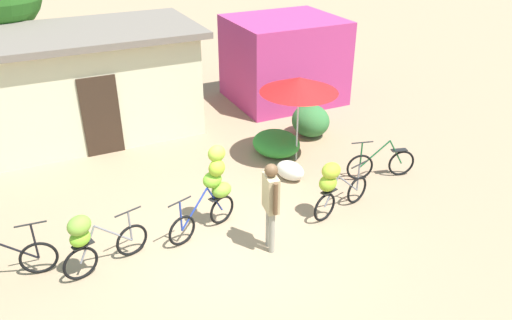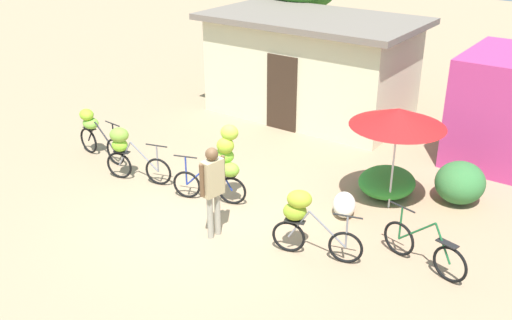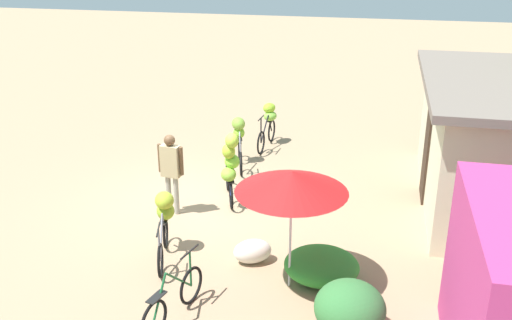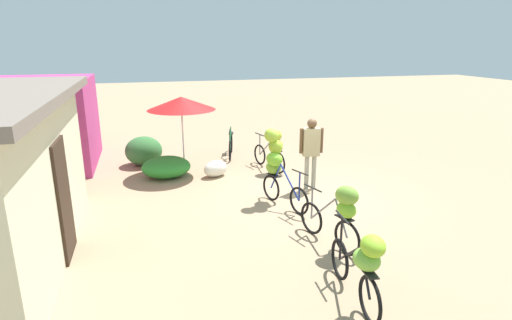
{
  "view_description": "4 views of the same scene",
  "coord_description": "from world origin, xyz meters",
  "px_view_note": "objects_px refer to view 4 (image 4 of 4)",
  "views": [
    {
      "loc": [
        -3.0,
        -7.01,
        5.77
      ],
      "look_at": [
        1.02,
        1.36,
        0.85
      ],
      "focal_mm": 35.32,
      "sensor_mm": 36.0,
      "label": 1
    },
    {
      "loc": [
        6.39,
        -7.47,
        5.71
      ],
      "look_at": [
        0.49,
        0.83,
        1.08
      ],
      "focal_mm": 40.88,
      "sensor_mm": 36.0,
      "label": 2
    },
    {
      "loc": [
        10.98,
        3.66,
        5.64
      ],
      "look_at": [
        -0.02,
        1.27,
        1.18
      ],
      "focal_mm": 40.95,
      "sensor_mm": 36.0,
      "label": 3
    },
    {
      "loc": [
        -8.47,
        3.4,
        3.52
      ],
      "look_at": [
        0.76,
        0.86,
        0.75
      ],
      "focal_mm": 28.89,
      "sensor_mm": 36.0,
      "label": 4
    }
  ],
  "objects_px": {
    "shop_pink": "(42,123)",
    "bicycle_near_pile": "(340,211)",
    "market_umbrella": "(181,103)",
    "bicycle_rightmost": "(231,145)",
    "bicycle_center_loaded": "(276,162)",
    "person_vendor": "(311,146)",
    "bicycle_leftmost": "(363,262)",
    "bicycle_by_shop": "(273,145)",
    "produce_sack": "(216,169)"
  },
  "relations": [
    {
      "from": "shop_pink",
      "to": "bicycle_near_pile",
      "type": "xyz_separation_m",
      "value": [
        -6.87,
        -5.96,
        -0.53
      ]
    },
    {
      "from": "market_umbrella",
      "to": "bicycle_rightmost",
      "type": "height_order",
      "value": "market_umbrella"
    },
    {
      "from": "bicycle_center_loaded",
      "to": "person_vendor",
      "type": "relative_size",
      "value": 0.97
    },
    {
      "from": "bicycle_leftmost",
      "to": "bicycle_rightmost",
      "type": "distance_m",
      "value": 8.07
    },
    {
      "from": "bicycle_by_shop",
      "to": "produce_sack",
      "type": "bearing_deg",
      "value": 91.53
    },
    {
      "from": "person_vendor",
      "to": "bicycle_leftmost",
      "type": "bearing_deg",
      "value": 165.8
    },
    {
      "from": "bicycle_by_shop",
      "to": "bicycle_center_loaded",
      "type": "bearing_deg",
      "value": 163.81
    },
    {
      "from": "bicycle_by_shop",
      "to": "produce_sack",
      "type": "height_order",
      "value": "bicycle_by_shop"
    },
    {
      "from": "market_umbrella",
      "to": "bicycle_by_shop",
      "type": "xyz_separation_m",
      "value": [
        -0.56,
        -2.41,
        -1.18
      ]
    },
    {
      "from": "bicycle_near_pile",
      "to": "shop_pink",
      "type": "bearing_deg",
      "value": 40.95
    },
    {
      "from": "bicycle_center_loaded",
      "to": "market_umbrella",
      "type": "bearing_deg",
      "value": 31.91
    },
    {
      "from": "bicycle_by_shop",
      "to": "person_vendor",
      "type": "xyz_separation_m",
      "value": [
        -1.62,
        -0.44,
        0.34
      ]
    },
    {
      "from": "bicycle_near_pile",
      "to": "bicycle_rightmost",
      "type": "distance_m",
      "value": 6.5
    },
    {
      "from": "bicycle_center_loaded",
      "to": "bicycle_rightmost",
      "type": "relative_size",
      "value": 1.06
    },
    {
      "from": "person_vendor",
      "to": "bicycle_near_pile",
      "type": "bearing_deg",
      "value": 166.57
    },
    {
      "from": "bicycle_by_shop",
      "to": "market_umbrella",
      "type": "bearing_deg",
      "value": 76.89
    },
    {
      "from": "market_umbrella",
      "to": "shop_pink",
      "type": "bearing_deg",
      "value": 66.09
    },
    {
      "from": "bicycle_rightmost",
      "to": "produce_sack",
      "type": "relative_size",
      "value": 2.28
    },
    {
      "from": "bicycle_center_loaded",
      "to": "produce_sack",
      "type": "bearing_deg",
      "value": 23.94
    },
    {
      "from": "bicycle_by_shop",
      "to": "person_vendor",
      "type": "bearing_deg",
      "value": -164.81
    },
    {
      "from": "bicycle_near_pile",
      "to": "bicycle_rightmost",
      "type": "height_order",
      "value": "bicycle_near_pile"
    },
    {
      "from": "bicycle_leftmost",
      "to": "bicycle_center_loaded",
      "type": "bearing_deg",
      "value": -0.98
    },
    {
      "from": "bicycle_center_loaded",
      "to": "bicycle_by_shop",
      "type": "height_order",
      "value": "bicycle_center_loaded"
    },
    {
      "from": "bicycle_leftmost",
      "to": "produce_sack",
      "type": "bearing_deg",
      "value": 8.45
    },
    {
      "from": "shop_pink",
      "to": "bicycle_center_loaded",
      "type": "height_order",
      "value": "shop_pink"
    },
    {
      "from": "produce_sack",
      "to": "bicycle_rightmost",
      "type": "bearing_deg",
      "value": -23.41
    },
    {
      "from": "produce_sack",
      "to": "market_umbrella",
      "type": "bearing_deg",
      "value": 51.93
    },
    {
      "from": "market_umbrella",
      "to": "bicycle_leftmost",
      "type": "relative_size",
      "value": 1.25
    },
    {
      "from": "bicycle_center_loaded",
      "to": "bicycle_by_shop",
      "type": "distance_m",
      "value": 2.36
    },
    {
      "from": "bicycle_center_loaded",
      "to": "shop_pink",
      "type": "bearing_deg",
      "value": 51.03
    },
    {
      "from": "bicycle_leftmost",
      "to": "person_vendor",
      "type": "distance_m",
      "value": 4.75
    },
    {
      "from": "bicycle_rightmost",
      "to": "person_vendor",
      "type": "distance_m",
      "value": 3.76
    },
    {
      "from": "shop_pink",
      "to": "produce_sack",
      "type": "xyz_separation_m",
      "value": [
        -2.3,
        -4.6,
        -1.04
      ]
    },
    {
      "from": "market_umbrella",
      "to": "produce_sack",
      "type": "bearing_deg",
      "value": -128.07
    },
    {
      "from": "bicycle_near_pile",
      "to": "bicycle_rightmost",
      "type": "xyz_separation_m",
      "value": [
        6.46,
        0.54,
        -0.38
      ]
    },
    {
      "from": "bicycle_by_shop",
      "to": "produce_sack",
      "type": "xyz_separation_m",
      "value": [
        -0.04,
        1.64,
        -0.52
      ]
    },
    {
      "from": "bicycle_near_pile",
      "to": "produce_sack",
      "type": "xyz_separation_m",
      "value": [
        4.57,
        1.36,
        -0.51
      ]
    },
    {
      "from": "bicycle_near_pile",
      "to": "bicycle_by_shop",
      "type": "distance_m",
      "value": 4.62
    },
    {
      "from": "person_vendor",
      "to": "produce_sack",
      "type": "bearing_deg",
      "value": 52.89
    },
    {
      "from": "shop_pink",
      "to": "bicycle_center_loaded",
      "type": "relative_size",
      "value": 1.88
    },
    {
      "from": "bicycle_leftmost",
      "to": "bicycle_by_shop",
      "type": "bearing_deg",
      "value": -6.65
    },
    {
      "from": "market_umbrella",
      "to": "produce_sack",
      "type": "relative_size",
      "value": 3.0
    },
    {
      "from": "market_umbrella",
      "to": "bicycle_by_shop",
      "type": "relative_size",
      "value": 1.35
    },
    {
      "from": "shop_pink",
      "to": "bicycle_near_pile",
      "type": "distance_m",
      "value": 9.11
    },
    {
      "from": "shop_pink",
      "to": "bicycle_by_shop",
      "type": "height_order",
      "value": "shop_pink"
    },
    {
      "from": "bicycle_leftmost",
      "to": "person_vendor",
      "type": "xyz_separation_m",
      "value": [
        4.59,
        -1.16,
        0.39
      ]
    },
    {
      "from": "bicycle_near_pile",
      "to": "bicycle_center_loaded",
      "type": "xyz_separation_m",
      "value": [
        2.35,
        0.38,
        0.23
      ]
    },
    {
      "from": "bicycle_leftmost",
      "to": "bicycle_center_loaded",
      "type": "xyz_separation_m",
      "value": [
        3.95,
        -0.07,
        0.26
      ]
    },
    {
      "from": "bicycle_by_shop",
      "to": "person_vendor",
      "type": "distance_m",
      "value": 1.71
    },
    {
      "from": "bicycle_near_pile",
      "to": "bicycle_leftmost",
      "type": "bearing_deg",
      "value": 164.36
    }
  ]
}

